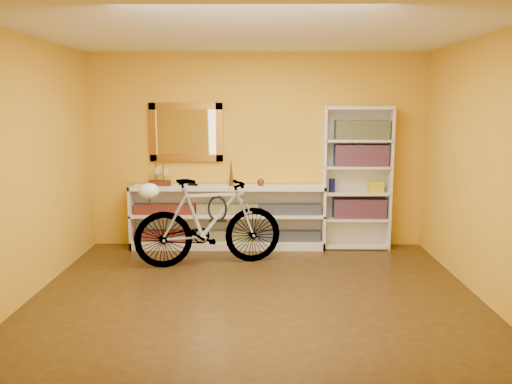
{
  "coord_description": "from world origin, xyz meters",
  "views": [
    {
      "loc": [
        0.06,
        -5.12,
        1.91
      ],
      "look_at": [
        0.0,
        0.7,
        0.95
      ],
      "focal_mm": 37.05,
      "sensor_mm": 36.0,
      "label": 1
    }
  ],
  "objects_px": {
    "bicycle": "(209,222)",
    "helmet": "(149,191)",
    "console_unit": "(228,217)",
    "bookcase": "(356,178)"
  },
  "relations": [
    {
      "from": "bookcase",
      "to": "helmet",
      "type": "bearing_deg",
      "value": -159.34
    },
    {
      "from": "bicycle",
      "to": "helmet",
      "type": "bearing_deg",
      "value": 90.0
    },
    {
      "from": "bookcase",
      "to": "bicycle",
      "type": "bearing_deg",
      "value": -157.0
    },
    {
      "from": "bookcase",
      "to": "bicycle",
      "type": "distance_m",
      "value": 2.1
    },
    {
      "from": "bicycle",
      "to": "helmet",
      "type": "height_order",
      "value": "bicycle"
    },
    {
      "from": "bookcase",
      "to": "console_unit",
      "type": "bearing_deg",
      "value": -179.17
    },
    {
      "from": "console_unit",
      "to": "bookcase",
      "type": "relative_size",
      "value": 1.37
    },
    {
      "from": "console_unit",
      "to": "bookcase",
      "type": "distance_m",
      "value": 1.8
    },
    {
      "from": "bicycle",
      "to": "bookcase",
      "type": "bearing_deg",
      "value": -80.64
    },
    {
      "from": "console_unit",
      "to": "helmet",
      "type": "xyz_separation_m",
      "value": [
        -0.84,
        -0.94,
        0.51
      ]
    }
  ]
}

